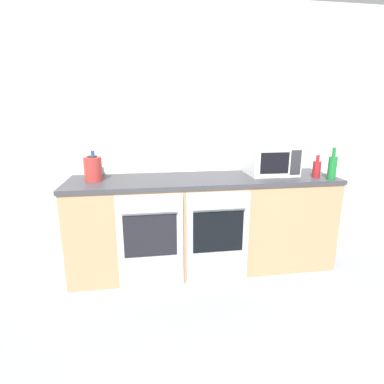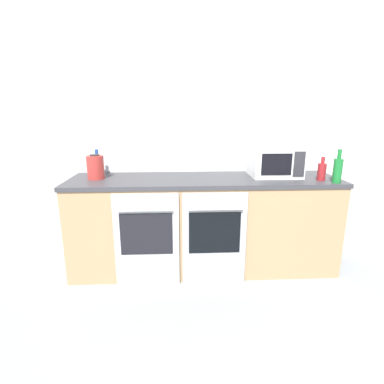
{
  "view_description": "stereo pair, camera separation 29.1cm",
  "coord_description": "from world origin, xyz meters",
  "px_view_note": "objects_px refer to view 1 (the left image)",
  "views": [
    {
      "loc": [
        -0.55,
        -0.94,
        1.54
      ],
      "look_at": [
        -0.12,
        1.84,
        0.79
      ],
      "focal_mm": 28.0,
      "sensor_mm": 36.0,
      "label": 1
    },
    {
      "loc": [
        -0.26,
        -0.97,
        1.54
      ],
      "look_at": [
        -0.12,
        1.84,
        0.79
      ],
      "focal_mm": 28.0,
      "sensor_mm": 36.0,
      "label": 2
    }
  ],
  "objects_px": {
    "bottle_green": "(332,167)",
    "kettle": "(93,169)",
    "oven_left": "(151,242)",
    "microwave": "(271,160)",
    "oven_right": "(218,238)",
    "bottle_red": "(317,169)",
    "bottle_blue": "(94,167)"
  },
  "relations": [
    {
      "from": "bottle_red",
      "to": "kettle",
      "type": "bearing_deg",
      "value": 175.38
    },
    {
      "from": "bottle_blue",
      "to": "kettle",
      "type": "relative_size",
      "value": 1.13
    },
    {
      "from": "oven_right",
      "to": "bottle_blue",
      "type": "relative_size",
      "value": 3.32
    },
    {
      "from": "bottle_green",
      "to": "kettle",
      "type": "distance_m",
      "value": 2.21
    },
    {
      "from": "oven_left",
      "to": "microwave",
      "type": "xyz_separation_m",
      "value": [
        1.24,
        0.41,
        0.63
      ]
    },
    {
      "from": "bottle_red",
      "to": "kettle",
      "type": "xyz_separation_m",
      "value": [
        -2.11,
        0.17,
        0.03
      ]
    },
    {
      "from": "oven_right",
      "to": "kettle",
      "type": "height_order",
      "value": "kettle"
    },
    {
      "from": "oven_right",
      "to": "microwave",
      "type": "distance_m",
      "value": 0.98
    },
    {
      "from": "microwave",
      "to": "kettle",
      "type": "distance_m",
      "value": 1.73
    },
    {
      "from": "oven_left",
      "to": "kettle",
      "type": "bearing_deg",
      "value": 144.29
    },
    {
      "from": "bottle_red",
      "to": "bottle_green",
      "type": "height_order",
      "value": "bottle_green"
    },
    {
      "from": "bottle_blue",
      "to": "oven_left",
      "type": "bearing_deg",
      "value": -44.31
    },
    {
      "from": "bottle_blue",
      "to": "bottle_green",
      "type": "bearing_deg",
      "value": -10.73
    },
    {
      "from": "oven_left",
      "to": "microwave",
      "type": "bearing_deg",
      "value": 18.3
    },
    {
      "from": "bottle_red",
      "to": "bottle_blue",
      "type": "height_order",
      "value": "bottle_blue"
    },
    {
      "from": "oven_left",
      "to": "kettle",
      "type": "xyz_separation_m",
      "value": [
        -0.49,
        0.35,
        0.6
      ]
    },
    {
      "from": "oven_left",
      "to": "bottle_green",
      "type": "bearing_deg",
      "value": 2.63
    },
    {
      "from": "bottle_green",
      "to": "oven_left",
      "type": "bearing_deg",
      "value": -177.37
    },
    {
      "from": "microwave",
      "to": "bottle_green",
      "type": "height_order",
      "value": "bottle_green"
    },
    {
      "from": "bottle_green",
      "to": "kettle",
      "type": "relative_size",
      "value": 1.29
    },
    {
      "from": "oven_right",
      "to": "bottle_green",
      "type": "xyz_separation_m",
      "value": [
        1.1,
        0.08,
        0.6
      ]
    },
    {
      "from": "oven_right",
      "to": "bottle_green",
      "type": "relative_size",
      "value": 2.9
    },
    {
      "from": "oven_right",
      "to": "bottle_green",
      "type": "bearing_deg",
      "value": 4.06
    },
    {
      "from": "microwave",
      "to": "bottle_blue",
      "type": "bearing_deg",
      "value": 177.1
    },
    {
      "from": "bottle_red",
      "to": "kettle",
      "type": "distance_m",
      "value": 2.11
    },
    {
      "from": "microwave",
      "to": "bottle_red",
      "type": "bearing_deg",
      "value": -30.9
    },
    {
      "from": "oven_left",
      "to": "oven_right",
      "type": "bearing_deg",
      "value": 0.0
    },
    {
      "from": "oven_right",
      "to": "microwave",
      "type": "xyz_separation_m",
      "value": [
        0.63,
        0.41,
        0.63
      ]
    },
    {
      "from": "oven_right",
      "to": "bottle_red",
      "type": "xyz_separation_m",
      "value": [
        1.01,
        0.18,
        0.57
      ]
    },
    {
      "from": "microwave",
      "to": "bottle_green",
      "type": "bearing_deg",
      "value": -35.42
    },
    {
      "from": "oven_right",
      "to": "bottle_blue",
      "type": "xyz_separation_m",
      "value": [
        -1.11,
        0.5,
        0.59
      ]
    },
    {
      "from": "bottle_blue",
      "to": "kettle",
      "type": "height_order",
      "value": "bottle_blue"
    }
  ]
}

